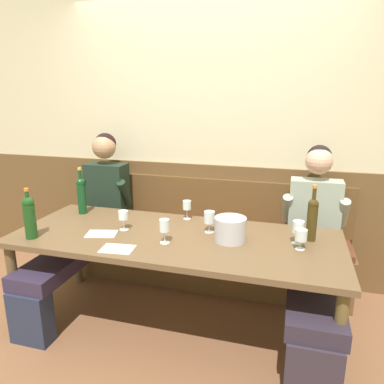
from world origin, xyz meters
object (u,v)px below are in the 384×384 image
Objects in this scene: wine_bottle_amber_mid at (312,218)px; wine_glass_center_rear at (123,216)px; wine_glass_center_front at (298,228)px; dining_table at (175,245)px; wine_bottle_green_tall at (81,194)px; wine_bottle_clear_water at (30,216)px; person_left_seat at (315,247)px; person_center_right_seat at (88,217)px; wine_glass_mid_right at (187,206)px; wine_glass_near_bucket at (164,226)px; wine_glass_by_bottle at (209,218)px; ice_bucket at (230,229)px; wall_bench at (200,252)px; wine_glass_right_end at (301,235)px.

wine_glass_center_rear is at bearing -172.45° from wine_bottle_amber_mid.
wine_bottle_amber_mid is 2.45× the size of wine_glass_center_front.
wine_bottle_green_tall is (-0.90, 0.26, 0.24)m from dining_table.
person_left_seat is at bearing 18.18° from wine_bottle_clear_water.
person_left_seat is (1.87, -0.03, -0.03)m from person_center_right_seat.
wine_glass_near_bucket is at bearing -90.28° from wine_glass_mid_right.
person_center_right_seat is at bearing 87.03° from wine_bottle_clear_water.
wine_glass_by_bottle is (0.24, -0.23, -0.00)m from wine_glass_mid_right.
person_center_right_seat is at bearing 178.99° from person_left_seat.
wine_glass_center_front reaches higher than wine_glass_by_bottle.
dining_table is at bearing 80.90° from wine_glass_near_bucket.
wine_glass_near_bucket reaches higher than dining_table.
ice_bucket is 1.49× the size of wine_glass_center_rear.
dining_table is at bearing -177.06° from ice_bucket.
wall_bench reaches higher than wine_glass_mid_right.
wine_glass_mid_right is (-0.41, 0.34, 0.02)m from ice_bucket.
dining_table is at bearing -173.59° from wine_glass_center_front.
wine_bottle_green_tall is at bearing -86.47° from person_center_right_seat.
person_left_seat is (0.96, 0.31, -0.03)m from dining_table.
wine_glass_mid_right is 0.94m from wine_glass_right_end.
person_left_seat is 1.88m from wine_bottle_green_tall.
wine_glass_near_bucket is at bearing -158.62° from ice_bucket.
wall_bench is at bearing 140.27° from wine_glass_right_end.
person_center_right_seat is at bearing 174.94° from wine_bottle_amber_mid.
wine_glass_center_front is (1.77, 0.41, -0.05)m from wine_bottle_clear_water.
dining_table is at bearing -90.00° from wall_bench.
person_left_seat reaches higher than wine_glass_near_bucket.
person_left_seat reaches higher than wine_bottle_clear_water.
person_left_seat is at bearing 1.53° from wine_bottle_green_tall.
person_center_right_seat reaches higher than wine_glass_center_rear.
wine_bottle_green_tall is (0.01, -0.08, 0.23)m from person_center_right_seat.
wine_bottle_clear_water reaches higher than wine_glass_mid_right.
wine_bottle_clear_water is at bearing -93.90° from wine_bottle_green_tall.
wine_glass_center_front is at bearing -5.51° from wine_bottle_green_tall.
wall_bench is at bearing 119.54° from ice_bucket.
wine_glass_right_end is (1.79, 0.32, -0.06)m from wine_bottle_clear_water.
ice_bucket is 0.61× the size of wine_bottle_clear_water.
wine_glass_center_front is (0.83, -0.62, 0.55)m from wall_bench.
wine_glass_center_rear is (-0.40, -0.70, 0.55)m from wall_bench.
wine_bottle_amber_mid is at bearing 69.29° from wine_glass_right_end.
wine_glass_center_front reaches higher than wine_glass_mid_right.
ice_bucket is (0.39, -0.69, 0.52)m from wall_bench.
wine_glass_mid_right is (-0.94, 0.18, -0.06)m from wine_bottle_amber_mid.
wine_glass_center_rear is at bearing -26.65° from wine_bottle_green_tall.
wall_bench is 1.02m from wine_glass_near_bucket.
person_center_right_seat is at bearing 151.26° from wine_glass_near_bucket.
ice_bucket is at bearing -39.98° from wine_glass_mid_right.
wine_glass_by_bottle is at bearing -166.53° from person_left_seat.
wine_glass_mid_right is 0.89m from wine_glass_center_front.
wall_bench is 6.72× the size of wine_bottle_amber_mid.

